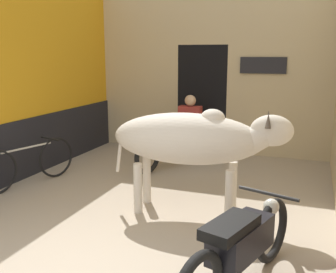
{
  "coord_description": "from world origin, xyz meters",
  "views": [
    {
      "loc": [
        1.97,
        -2.33,
        1.99
      ],
      "look_at": [
        0.21,
        2.39,
        0.91
      ],
      "focal_mm": 42.0,
      "sensor_mm": 36.0,
      "label": 1
    }
  ],
  "objects_px": {
    "bicycle": "(29,164)",
    "plastic_stool": "(206,147)",
    "motorcycle_far": "(171,143)",
    "motorcycle_near": "(241,245)",
    "shopkeeper_seated": "(189,126)",
    "cow": "(194,139)"
  },
  "relations": [
    {
      "from": "cow",
      "to": "motorcycle_near",
      "type": "relative_size",
      "value": 1.21
    },
    {
      "from": "bicycle",
      "to": "plastic_stool",
      "type": "bearing_deg",
      "value": 50.09
    },
    {
      "from": "cow",
      "to": "bicycle",
      "type": "bearing_deg",
      "value": 177.11
    },
    {
      "from": "bicycle",
      "to": "shopkeeper_seated",
      "type": "xyz_separation_m",
      "value": [
        1.84,
        2.31,
        0.29
      ]
    },
    {
      "from": "plastic_stool",
      "to": "bicycle",
      "type": "bearing_deg",
      "value": -129.91
    },
    {
      "from": "shopkeeper_seated",
      "to": "plastic_stool",
      "type": "height_order",
      "value": "shopkeeper_seated"
    },
    {
      "from": "motorcycle_near",
      "to": "motorcycle_far",
      "type": "bearing_deg",
      "value": 118.64
    },
    {
      "from": "motorcycle_far",
      "to": "plastic_stool",
      "type": "distance_m",
      "value": 0.9
    },
    {
      "from": "motorcycle_near",
      "to": "plastic_stool",
      "type": "height_order",
      "value": "motorcycle_near"
    },
    {
      "from": "shopkeeper_seated",
      "to": "plastic_stool",
      "type": "relative_size",
      "value": 3.17
    },
    {
      "from": "motorcycle_far",
      "to": "plastic_stool",
      "type": "relative_size",
      "value": 4.77
    },
    {
      "from": "bicycle",
      "to": "plastic_stool",
      "type": "distance_m",
      "value": 3.28
    },
    {
      "from": "cow",
      "to": "plastic_stool",
      "type": "xyz_separation_m",
      "value": [
        -0.55,
        2.65,
        -0.74
      ]
    },
    {
      "from": "cow",
      "to": "plastic_stool",
      "type": "bearing_deg",
      "value": 101.72
    },
    {
      "from": "cow",
      "to": "bicycle",
      "type": "distance_m",
      "value": 2.73
    },
    {
      "from": "bicycle",
      "to": "motorcycle_far",
      "type": "bearing_deg",
      "value": 46.17
    },
    {
      "from": "bicycle",
      "to": "motorcycle_near",
      "type": "bearing_deg",
      "value": -24.77
    },
    {
      "from": "motorcycle_far",
      "to": "shopkeeper_seated",
      "type": "distance_m",
      "value": 0.62
    },
    {
      "from": "bicycle",
      "to": "shopkeeper_seated",
      "type": "height_order",
      "value": "shopkeeper_seated"
    },
    {
      "from": "plastic_stool",
      "to": "motorcycle_far",
      "type": "bearing_deg",
      "value": -119.01
    },
    {
      "from": "cow",
      "to": "motorcycle_far",
      "type": "height_order",
      "value": "cow"
    },
    {
      "from": "motorcycle_near",
      "to": "plastic_stool",
      "type": "relative_size",
      "value": 4.79
    }
  ]
}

